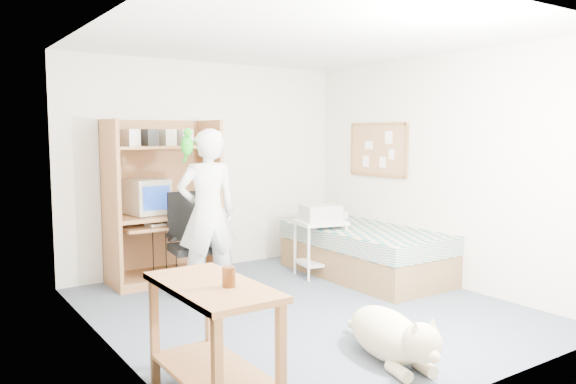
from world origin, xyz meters
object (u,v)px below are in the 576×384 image
object	(u,v)px
person	(207,213)
printer_cart	(320,239)
dog	(391,335)
office_chair	(192,255)
bed	(363,251)
side_desk	(213,325)
computer_hutch	(162,208)

from	to	relation	value
person	printer_cart	world-z (taller)	person
person	dog	bearing A→B (deg)	106.12
office_chair	bed	bearing A→B (deg)	-10.02
person	printer_cart	bearing A→B (deg)	-173.21
dog	side_desk	bearing A→B (deg)	-174.11
dog	computer_hutch	bearing A→B (deg)	111.58
computer_hutch	person	distance (m)	0.85
bed	person	bearing A→B (deg)	171.40
bed	printer_cart	world-z (taller)	bed
computer_hutch	office_chair	world-z (taller)	computer_hutch
side_desk	dog	size ratio (longest dim) A/B	0.85
printer_cart	dog	bearing A→B (deg)	-105.21
office_chair	dog	xyz separation A→B (m)	(0.40, -2.55, -0.17)
side_desk	office_chair	xyz separation A→B (m)	(0.95, 2.40, -0.13)
person	office_chair	bearing A→B (deg)	-74.83
printer_cart	office_chair	bearing A→B (deg)	178.36
bed	office_chair	bearing A→B (deg)	162.84
computer_hutch	printer_cart	size ratio (longest dim) A/B	2.77
side_desk	dog	bearing A→B (deg)	-6.45
dog	printer_cart	xyz separation A→B (m)	(1.07, 2.24, 0.24)
computer_hutch	office_chair	xyz separation A→B (m)	(0.10, -0.54, -0.46)
person	dog	world-z (taller)	person
person	printer_cart	size ratio (longest dim) A/B	2.61
person	printer_cart	xyz separation A→B (m)	(1.43, -0.01, -0.42)
printer_cart	computer_hutch	bearing A→B (deg)	162.07
computer_hutch	side_desk	size ratio (longest dim) A/B	1.80
office_chair	printer_cart	xyz separation A→B (m)	(1.47, -0.31, 0.07)
office_chair	side_desk	bearing A→B (deg)	-104.53
side_desk	dog	xyz separation A→B (m)	(1.35, -0.15, -0.30)
bed	side_desk	bearing A→B (deg)	-147.50
computer_hutch	dog	xyz separation A→B (m)	(0.50, -3.09, -0.63)
office_chair	person	distance (m)	0.57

